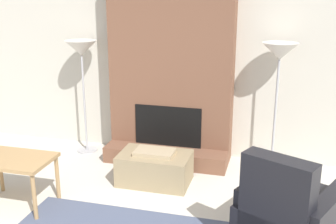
{
  "coord_description": "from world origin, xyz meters",
  "views": [
    {
      "loc": [
        1.4,
        -2.47,
        2.34
      ],
      "look_at": [
        0.0,
        2.76,
        0.7
      ],
      "focal_mm": 45.0,
      "sensor_mm": 36.0,
      "label": 1
    }
  ],
  "objects": [
    {
      "name": "wall_back",
      "position": [
        0.0,
        3.13,
        1.3
      ],
      "size": [
        7.14,
        0.06,
        2.6
      ],
      "primitive_type": "cube",
      "color": "beige",
      "rests_on": "ground_plane"
    },
    {
      "name": "fireplace",
      "position": [
        0.0,
        2.9,
        1.21
      ],
      "size": [
        1.67,
        0.67,
        2.6
      ],
      "color": "brown",
      "rests_on": "ground_plane"
    },
    {
      "name": "ottoman",
      "position": [
        0.02,
        2.04,
        0.2
      ],
      "size": [
        0.86,
        0.55,
        0.42
      ],
      "color": "#998460",
      "rests_on": "ground_plane"
    },
    {
      "name": "armchair",
      "position": [
        1.6,
        1.07,
        0.3
      ],
      "size": [
        1.11,
        1.21,
        1.0
      ],
      "rotation": [
        0.0,
        0.0,
        2.7
      ],
      "color": "black",
      "rests_on": "ground_plane"
    },
    {
      "name": "side_table",
      "position": [
        -1.29,
        1.13,
        0.49
      ],
      "size": [
        0.82,
        0.55,
        0.56
      ],
      "color": "tan",
      "rests_on": "ground_plane"
    },
    {
      "name": "floor_lamp_left",
      "position": [
        -1.24,
        2.78,
        1.43
      ],
      "size": [
        0.44,
        0.44,
        1.61
      ],
      "color": "#ADADB2",
      "rests_on": "ground_plane"
    },
    {
      "name": "floor_lamp_right",
      "position": [
        1.4,
        2.78,
        1.48
      ],
      "size": [
        0.44,
        0.44,
        1.67
      ],
      "color": "#ADADB2",
      "rests_on": "ground_plane"
    }
  ]
}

